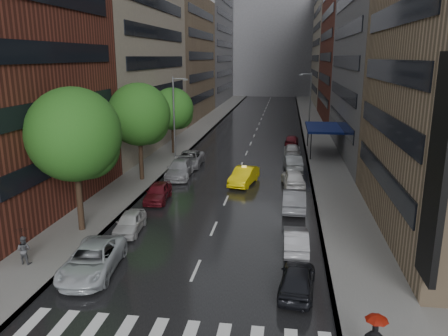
{
  "coord_description": "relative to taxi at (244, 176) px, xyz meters",
  "views": [
    {
      "loc": [
        4.59,
        -17.16,
        11.28
      ],
      "look_at": [
        0.0,
        14.87,
        3.0
      ],
      "focal_mm": 35.0,
      "sensor_mm": 36.0,
      "label": 1
    }
  ],
  "objects": [
    {
      "name": "ped_red_umbrella",
      "position": [
        7.15,
        -23.26,
        0.54
      ],
      "size": [
        1.02,
        0.82,
        2.01
      ],
      "color": "black",
      "rests_on": "sidewalk_right"
    },
    {
      "name": "street_lamp_left",
      "position": [
        -8.7,
        9.17,
        4.1
      ],
      "size": [
        1.74,
        0.22,
        9.0
      ],
      "color": "gray",
      "rests_on": "sidewalk_left"
    },
    {
      "name": "ped_black_umbrella",
      "position": [
        -10.45,
        -17.63,
        0.6
      ],
      "size": [
        0.96,
        0.98,
        2.09
      ],
      "color": "#494A4E",
      "rests_on": "sidewalk_left"
    },
    {
      "name": "road",
      "position": [
        -0.98,
        29.17,
        -0.78
      ],
      "size": [
        14.0,
        140.0,
        0.01
      ],
      "primitive_type": "cube",
      "color": "black",
      "rests_on": "ground"
    },
    {
      "name": "ground",
      "position": [
        -0.98,
        -20.83,
        -0.79
      ],
      "size": [
        220.0,
        220.0,
        0.0
      ],
      "primitive_type": "plane",
      "color": "gray",
      "rests_on": "ground"
    },
    {
      "name": "sidewalk_left",
      "position": [
        -9.98,
        29.17,
        -0.71
      ],
      "size": [
        4.0,
        140.0,
        0.15
      ],
      "primitive_type": "cube",
      "color": "gray",
      "rests_on": "ground"
    },
    {
      "name": "buildings_left",
      "position": [
        -15.98,
        37.96,
        15.2
      ],
      "size": [
        8.0,
        108.0,
        38.0
      ],
      "color": "maroon",
      "rests_on": "ground"
    },
    {
      "name": "tree_far",
      "position": [
        -9.58,
        11.64,
        4.56
      ],
      "size": [
        4.91,
        4.91,
        7.83
      ],
      "color": "#382619",
      "rests_on": "ground"
    },
    {
      "name": "taxi",
      "position": [
        0.0,
        0.0,
        0.0
      ],
      "size": [
        2.61,
        5.03,
        1.58
      ],
      "primitive_type": "imported",
      "rotation": [
        0.0,
        0.0,
        -0.2
      ],
      "color": "yellow",
      "rests_on": "ground"
    },
    {
      "name": "parked_cars_left",
      "position": [
        -6.38,
        -4.57,
        -0.03
      ],
      "size": [
        3.07,
        29.52,
        1.6
      ],
      "color": "#B6BCC0",
      "rests_on": "ground"
    },
    {
      "name": "street_lamp_right",
      "position": [
        6.74,
        24.17,
        4.1
      ],
      "size": [
        1.74,
        0.22,
        9.0
      ],
      "color": "gray",
      "rests_on": "sidewalk_right"
    },
    {
      "name": "building_far",
      "position": [
        -0.98,
        97.17,
        15.21
      ],
      "size": [
        40.0,
        14.0,
        32.0
      ],
      "primitive_type": "cube",
      "color": "slate",
      "rests_on": "ground"
    },
    {
      "name": "parked_cars_right",
      "position": [
        4.42,
        0.58,
        -0.05
      ],
      "size": [
        2.31,
        41.42,
        1.58
      ],
      "color": "black",
      "rests_on": "ground"
    },
    {
      "name": "tree_near",
      "position": [
        -9.58,
        -12.51,
        5.73
      ],
      "size": [
        5.97,
        5.97,
        9.52
      ],
      "color": "#382619",
      "rests_on": "ground"
    },
    {
      "name": "tree_mid",
      "position": [
        -9.58,
        -0.13,
        5.41
      ],
      "size": [
        5.68,
        5.68,
        9.05
      ],
      "color": "#382619",
      "rests_on": "ground"
    },
    {
      "name": "sidewalk_right",
      "position": [
        8.02,
        29.17,
        -0.71
      ],
      "size": [
        4.0,
        140.0,
        0.15
      ],
      "primitive_type": "cube",
      "color": "gray",
      "rests_on": "ground"
    },
    {
      "name": "awning",
      "position": [
        8.01,
        14.17,
        2.34
      ],
      "size": [
        4.0,
        8.0,
        3.12
      ],
      "color": "navy",
      "rests_on": "sidewalk_right"
    },
    {
      "name": "buildings_right",
      "position": [
        14.02,
        35.88,
        14.24
      ],
      "size": [
        8.05,
        109.1,
        36.0
      ],
      "color": "#937A5B",
      "rests_on": "ground"
    }
  ]
}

